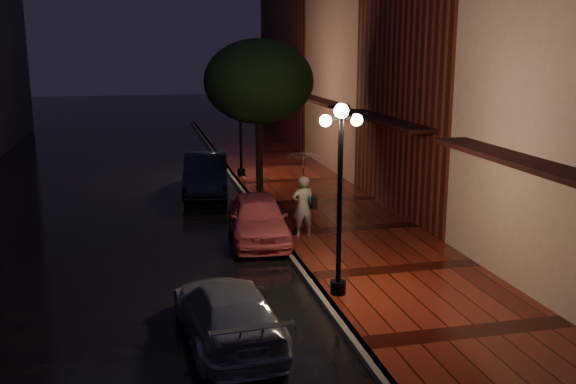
{
  "coord_description": "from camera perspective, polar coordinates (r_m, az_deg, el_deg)",
  "views": [
    {
      "loc": [
        -3.87,
        -18.1,
        5.66
      ],
      "look_at": [
        0.35,
        0.05,
        1.4
      ],
      "focal_mm": 40.0,
      "sensor_mm": 36.0,
      "label": 1
    }
  ],
  "objects": [
    {
      "name": "silver_car",
      "position": [
        12.72,
        -5.36,
        -10.57
      ],
      "size": [
        2.01,
        4.31,
        1.22
      ],
      "primitive_type": "imported",
      "rotation": [
        0.0,
        0.0,
        3.21
      ],
      "color": "#96969D",
      "rests_on": "ground"
    },
    {
      "name": "streetlamp_near",
      "position": [
        14.1,
        4.64,
        0.31
      ],
      "size": [
        0.96,
        0.36,
        4.31
      ],
      "color": "black",
      "rests_on": "sidewalk"
    },
    {
      "name": "storefront_mid",
      "position": [
        22.85,
        15.65,
        12.01
      ],
      "size": [
        5.0,
        8.0,
        11.0
      ],
      "primitive_type": "cube",
      "color": "#511914",
      "rests_on": "ground"
    },
    {
      "name": "woman_with_umbrella",
      "position": [
        18.6,
        1.37,
        1.02
      ],
      "size": [
        1.06,
        1.08,
        2.56
      ],
      "rotation": [
        0.0,
        0.0,
        3.16
      ],
      "color": "white",
      "rests_on": "sidewalk"
    },
    {
      "name": "storefront_far",
      "position": [
        30.15,
        8.18,
        10.54
      ],
      "size": [
        5.0,
        8.0,
        9.0
      ],
      "primitive_type": "cube",
      "color": "#8C5951",
      "rests_on": "ground"
    },
    {
      "name": "parking_meter",
      "position": [
        19.38,
        1.86,
        -1.26
      ],
      "size": [
        0.13,
        0.1,
        1.28
      ],
      "rotation": [
        0.0,
        0.0,
        0.12
      ],
      "color": "black",
      "rests_on": "sidewalk"
    },
    {
      "name": "streetlamp_far",
      "position": [
        27.6,
        -4.25,
        6.47
      ],
      "size": [
        0.96,
        0.36,
        4.31
      ],
      "color": "black",
      "rests_on": "sidewalk"
    },
    {
      "name": "curb",
      "position": [
        19.34,
        -0.99,
        -3.91
      ],
      "size": [
        0.25,
        60.0,
        0.15
      ],
      "primitive_type": "cube",
      "color": "#595451",
      "rests_on": "ground"
    },
    {
      "name": "pink_car",
      "position": [
        18.92,
        -2.69,
        -2.34
      ],
      "size": [
        1.98,
        4.22,
        1.4
      ],
      "primitive_type": "imported",
      "rotation": [
        0.0,
        0.0,
        -0.08
      ],
      "color": "#DB5A64",
      "rests_on": "ground"
    },
    {
      "name": "navy_car",
      "position": [
        25.22,
        -7.31,
        1.6
      ],
      "size": [
        2.19,
        4.87,
        1.55
      ],
      "primitive_type": "imported",
      "rotation": [
        0.0,
        0.0,
        -0.12
      ],
      "color": "black",
      "rests_on": "ground"
    },
    {
      "name": "street_tree",
      "position": [
        24.55,
        -2.6,
        9.56
      ],
      "size": [
        4.16,
        4.16,
        5.8
      ],
      "color": "black",
      "rests_on": "sidewalk"
    },
    {
      "name": "sidewalk",
      "position": [
        19.91,
        5.36,
        -3.47
      ],
      "size": [
        4.5,
        60.0,
        0.15
      ],
      "primitive_type": "cube",
      "color": "#42120B",
      "rests_on": "ground"
    },
    {
      "name": "storefront_extra",
      "position": [
        39.63,
        2.89,
        11.9
      ],
      "size": [
        5.0,
        12.0,
        10.0
      ],
      "primitive_type": "cube",
      "color": "#511914",
      "rests_on": "ground"
    },
    {
      "name": "ground",
      "position": [
        19.36,
        -0.99,
        -4.13
      ],
      "size": [
        120.0,
        120.0,
        0.0
      ],
      "primitive_type": "plane",
      "color": "black",
      "rests_on": "ground"
    }
  ]
}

